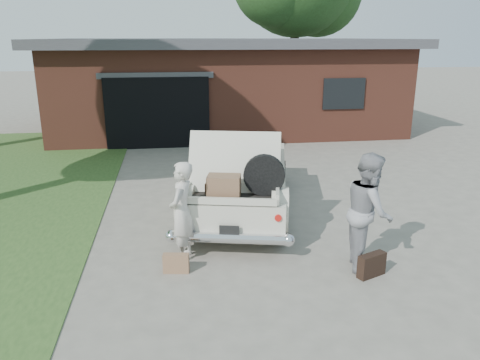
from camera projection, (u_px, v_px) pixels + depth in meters
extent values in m
plane|color=gray|center=(245.00, 256.00, 7.49)|extent=(90.00, 90.00, 0.00)
cube|color=brown|center=(225.00, 87.00, 18.06)|extent=(12.00, 7.00, 3.00)
cube|color=#4C4C51|center=(224.00, 43.00, 17.58)|extent=(12.80, 7.80, 0.30)
cube|color=black|center=(158.00, 113.00, 14.57)|extent=(3.20, 0.30, 2.20)
cube|color=#4C4C51|center=(156.00, 75.00, 14.17)|extent=(3.50, 0.12, 0.18)
cube|color=black|center=(344.00, 94.00, 15.19)|extent=(1.40, 0.08, 1.00)
cylinder|color=#38281E|center=(294.00, 55.00, 23.79)|extent=(0.44, 0.44, 5.01)
cube|color=beige|center=(241.00, 181.00, 9.44)|extent=(2.73, 4.85, 0.59)
cube|color=#ADA898|center=(242.00, 153.00, 9.55)|extent=(1.89, 2.13, 0.48)
cube|color=black|center=(245.00, 144.00, 10.39)|extent=(1.40, 0.39, 0.40)
cube|color=black|center=(239.00, 165.00, 8.73)|extent=(1.40, 0.39, 0.40)
cylinder|color=black|center=(188.00, 222.00, 8.10)|extent=(0.33, 0.63, 0.60)
cylinder|color=black|center=(281.00, 224.00, 7.98)|extent=(0.33, 0.63, 0.60)
cylinder|color=black|center=(213.00, 172.00, 11.07)|extent=(0.33, 0.63, 0.60)
cylinder|color=black|center=(281.00, 174.00, 10.94)|extent=(0.33, 0.63, 0.60)
cylinder|color=silver|center=(229.00, 238.00, 7.28)|extent=(1.86, 0.59, 0.16)
cylinder|color=#A5140F|center=(182.00, 214.00, 7.30)|extent=(0.13, 0.11, 0.11)
cylinder|color=#A5140F|center=(278.00, 217.00, 7.18)|extent=(0.13, 0.11, 0.11)
cube|color=black|center=(229.00, 230.00, 7.22)|extent=(0.31, 0.09, 0.16)
cube|color=black|center=(233.00, 194.00, 7.69)|extent=(1.61, 1.30, 0.04)
cube|color=beige|center=(189.00, 188.00, 7.73)|extent=(0.28, 0.99, 0.16)
cube|color=beige|center=(278.00, 190.00, 7.61)|extent=(0.28, 0.99, 0.16)
cube|color=beige|center=(230.00, 201.00, 7.20)|extent=(1.44, 0.39, 0.11)
cube|color=beige|center=(234.00, 162.00, 7.80)|extent=(1.62, 0.86, 0.95)
cube|color=#472F1E|center=(222.00, 187.00, 7.74)|extent=(0.58, 0.45, 0.17)
cube|color=#865F44|center=(224.00, 186.00, 7.45)|extent=(0.59, 0.45, 0.36)
cube|color=black|center=(245.00, 184.00, 7.92)|extent=(0.52, 0.40, 0.14)
cylinder|color=black|center=(264.00, 175.00, 7.51)|extent=(0.69, 0.29, 0.67)
imported|color=beige|center=(182.00, 212.00, 7.18)|extent=(0.56, 0.67, 1.59)
imported|color=gray|center=(369.00, 211.00, 6.96)|extent=(0.85, 0.99, 1.77)
cube|color=#9B6E4E|center=(176.00, 263.00, 6.94)|extent=(0.40, 0.18, 0.30)
cube|color=black|center=(372.00, 265.00, 6.83)|extent=(0.47, 0.31, 0.35)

